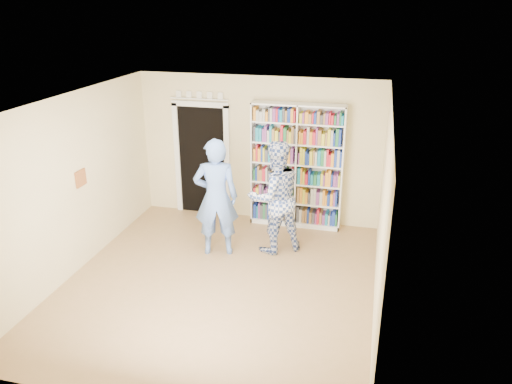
% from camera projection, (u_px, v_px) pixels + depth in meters
% --- Properties ---
extents(floor, '(5.00, 5.00, 0.00)m').
position_uv_depth(floor, '(219.00, 283.00, 7.42)').
color(floor, '#987649').
rests_on(floor, ground).
extents(ceiling, '(5.00, 5.00, 0.00)m').
position_uv_depth(ceiling, '(213.00, 103.00, 6.44)').
color(ceiling, white).
rests_on(ceiling, wall_back).
extents(wall_back, '(4.50, 0.00, 4.50)m').
position_uv_depth(wall_back, '(258.00, 150.00, 9.19)').
color(wall_back, beige).
rests_on(wall_back, floor).
extents(wall_left, '(0.00, 5.00, 5.00)m').
position_uv_depth(wall_left, '(73.00, 186.00, 7.43)').
color(wall_left, beige).
rests_on(wall_left, floor).
extents(wall_right, '(0.00, 5.00, 5.00)m').
position_uv_depth(wall_right, '(382.00, 215.00, 6.42)').
color(wall_right, beige).
rests_on(wall_right, floor).
extents(bookshelf, '(1.65, 0.31, 2.27)m').
position_uv_depth(bookshelf, '(297.00, 166.00, 8.95)').
color(bookshelf, white).
rests_on(bookshelf, floor).
extents(doorway, '(1.10, 0.08, 2.43)m').
position_uv_depth(doorway, '(202.00, 155.00, 9.48)').
color(doorway, black).
rests_on(doorway, floor).
extents(wall_art, '(0.03, 0.25, 0.25)m').
position_uv_depth(wall_art, '(81.00, 178.00, 7.59)').
color(wall_art, brown).
rests_on(wall_art, wall_left).
extents(man_blue, '(0.81, 0.65, 1.95)m').
position_uv_depth(man_blue, '(216.00, 198.00, 7.98)').
color(man_blue, '#6289D9').
rests_on(man_blue, floor).
extents(man_plaid, '(1.16, 1.10, 1.89)m').
position_uv_depth(man_plaid, '(275.00, 197.00, 8.08)').
color(man_plaid, navy).
rests_on(man_plaid, floor).
extents(paper_sheet, '(0.22, 0.06, 0.32)m').
position_uv_depth(paper_sheet, '(280.00, 194.00, 7.84)').
color(paper_sheet, white).
rests_on(paper_sheet, man_plaid).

